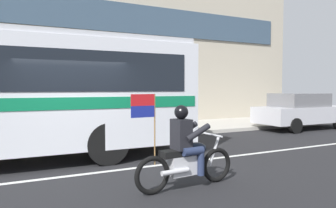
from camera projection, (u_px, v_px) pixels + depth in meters
name	position (u px, v px, depth m)	size (l,w,h in m)	color
ground_plane	(74.00, 169.00, 7.26)	(60.00, 60.00, 0.00)	black
sidewalk_curb	(50.00, 136.00, 11.82)	(28.00, 3.80, 0.15)	#B7B2A8
lane_center_stripe	(79.00, 175.00, 6.73)	(26.60, 0.14, 0.01)	silver
motorcycle_with_rider	(186.00, 153.00, 5.81)	(2.19, 0.64, 1.78)	black
parked_sedan_curbside	(302.00, 111.00, 14.24)	(4.59, 1.87, 1.64)	silver
fire_hydrant	(168.00, 122.00, 12.64)	(0.22, 0.30, 0.75)	gold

